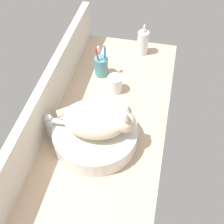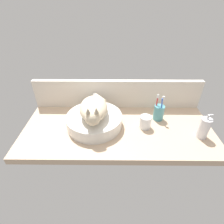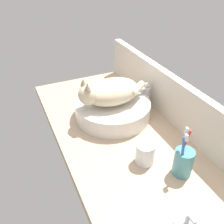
{
  "view_description": "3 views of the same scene",
  "coord_description": "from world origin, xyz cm",
  "px_view_note": "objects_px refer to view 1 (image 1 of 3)",
  "views": [
    {
      "loc": [
        -91.28,
        -22.08,
        106.88
      ],
      "look_at": [
        -3.46,
        -3.04,
        7.07
      ],
      "focal_mm": 50.0,
      "sensor_mm": 36.0,
      "label": 1
    },
    {
      "loc": [
        -2.95,
        -87.34,
        71.92
      ],
      "look_at": [
        -3.77,
        2.23,
        10.24
      ],
      "focal_mm": 28.0,
      "sensor_mm": 36.0,
      "label": 2
    },
    {
      "loc": [
        74.12,
        -39.21,
        68.37
      ],
      "look_at": [
        -3.78,
        -3.89,
        10.75
      ],
      "focal_mm": 40.0,
      "sensor_mm": 36.0,
      "label": 3
    }
  ],
  "objects_px": {
    "soap_dispenser": "(143,43)",
    "water_glass": "(114,84)",
    "cat": "(98,120)",
    "sink_basin": "(95,135)",
    "toothbrush_cup": "(101,66)",
    "faucet": "(53,125)"
  },
  "relations": [
    {
      "from": "soap_dispenser",
      "to": "toothbrush_cup",
      "type": "height_order",
      "value": "toothbrush_cup"
    },
    {
      "from": "soap_dispenser",
      "to": "water_glass",
      "type": "xyz_separation_m",
      "value": [
        -0.33,
        0.09,
        -0.03
      ]
    },
    {
      "from": "sink_basin",
      "to": "faucet",
      "type": "xyz_separation_m",
      "value": [
        -0.01,
        0.18,
        0.03
      ]
    },
    {
      "from": "toothbrush_cup",
      "to": "faucet",
      "type": "bearing_deg",
      "value": 166.96
    },
    {
      "from": "cat",
      "to": "water_glass",
      "type": "relative_size",
      "value": 3.87
    },
    {
      "from": "soap_dispenser",
      "to": "toothbrush_cup",
      "type": "distance_m",
      "value": 0.29
    },
    {
      "from": "toothbrush_cup",
      "to": "water_glass",
      "type": "bearing_deg",
      "value": -138.93
    },
    {
      "from": "cat",
      "to": "faucet",
      "type": "distance_m",
      "value": 0.2
    },
    {
      "from": "toothbrush_cup",
      "to": "water_glass",
      "type": "height_order",
      "value": "toothbrush_cup"
    },
    {
      "from": "faucet",
      "to": "cat",
      "type": "bearing_deg",
      "value": -86.26
    },
    {
      "from": "soap_dispenser",
      "to": "faucet",
      "type": "bearing_deg",
      "value": 157.12
    },
    {
      "from": "sink_basin",
      "to": "toothbrush_cup",
      "type": "bearing_deg",
      "value": 10.18
    },
    {
      "from": "cat",
      "to": "faucet",
      "type": "bearing_deg",
      "value": 93.74
    },
    {
      "from": "toothbrush_cup",
      "to": "water_glass",
      "type": "distance_m",
      "value": 0.14
    },
    {
      "from": "cat",
      "to": "water_glass",
      "type": "distance_m",
      "value": 0.34
    },
    {
      "from": "cat",
      "to": "toothbrush_cup",
      "type": "bearing_deg",
      "value": 11.99
    },
    {
      "from": "sink_basin",
      "to": "faucet",
      "type": "bearing_deg",
      "value": 93.47
    },
    {
      "from": "sink_basin",
      "to": "soap_dispenser",
      "type": "xyz_separation_m",
      "value": [
        0.65,
        -0.1,
        0.03
      ]
    },
    {
      "from": "faucet",
      "to": "water_glass",
      "type": "xyz_separation_m",
      "value": [
        0.33,
        -0.19,
        -0.04
      ]
    },
    {
      "from": "cat",
      "to": "soap_dispenser",
      "type": "relative_size",
      "value": 1.97
    },
    {
      "from": "cat",
      "to": "soap_dispenser",
      "type": "bearing_deg",
      "value": -7.69
    },
    {
      "from": "toothbrush_cup",
      "to": "cat",
      "type": "bearing_deg",
      "value": -168.01
    }
  ]
}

